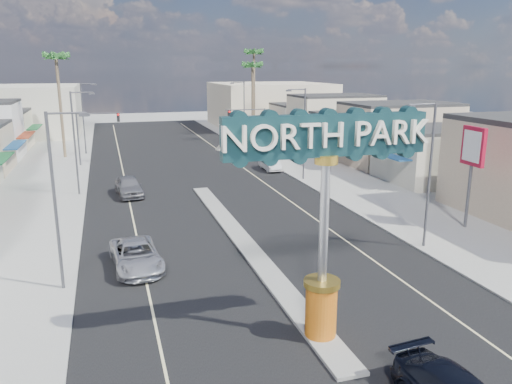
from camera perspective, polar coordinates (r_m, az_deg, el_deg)
ground at (r=47.18m, az=-6.60°, el=0.55°), size 160.00×160.00×0.00m
road at (r=47.18m, az=-6.60°, el=0.55°), size 20.00×120.00×0.01m
median_island at (r=32.16m, az=-1.41°, el=-5.74°), size 1.30×30.00×0.16m
sidewalk_left at (r=46.87m, az=-23.68°, el=-0.59°), size 8.00×120.00×0.12m
sidewalk_right at (r=51.42m, az=8.93°, el=1.67°), size 8.00×120.00×0.12m
storefront_row_right at (r=66.87m, az=11.99°, el=6.96°), size 12.00×42.00×6.00m
backdrop_far_left at (r=91.52m, az=-25.86°, el=8.37°), size 20.00×20.00×8.00m
backdrop_far_right at (r=95.29m, az=1.60°, el=9.93°), size 20.00×20.00×8.00m
gateway_sign at (r=19.59m, az=7.89°, el=-1.07°), size 8.20×1.50×9.15m
traffic_signal_left at (r=59.56m, az=-17.99°, el=6.97°), size 5.09×0.45×6.00m
traffic_signal_right at (r=61.98m, az=-0.63°, el=7.91°), size 5.09×0.45×6.00m
streetlight_l_near at (r=25.98m, az=-21.73°, el=-0.13°), size 2.03×0.22×9.00m
streetlight_l_mid at (r=45.63m, az=-19.84°, el=5.82°), size 2.03×0.22×9.00m
streetlight_l_far at (r=67.48m, az=-19.03°, el=8.33°), size 2.03×0.22×9.00m
streetlight_r_near at (r=31.76m, az=19.05°, el=2.56°), size 2.03×0.22×9.00m
streetlight_r_mid at (r=49.14m, az=5.37°, el=7.13°), size 2.03×0.22×9.00m
streetlight_r_far at (r=69.90m, az=-1.49°, el=9.27°), size 2.03×0.22×9.00m
palm_left_far at (r=65.36m, az=-21.86°, el=13.60°), size 2.60×2.60×13.10m
palm_right_mid at (r=74.20m, az=-0.40°, el=13.84°), size 2.60×2.60×12.10m
palm_right_far at (r=80.53m, az=-0.24°, el=15.13°), size 2.60×2.60×14.10m
suv_left at (r=28.92m, az=-13.53°, el=-7.05°), size 2.95×5.64×1.52m
car_parked_left at (r=45.00m, az=-14.34°, el=0.66°), size 2.53×5.25×1.73m
car_parked_right at (r=54.58m, az=1.64°, el=3.26°), size 1.56×4.30×1.41m
bank_pylon_sign at (r=36.79m, az=23.54°, el=4.21°), size 0.40×2.20×7.01m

